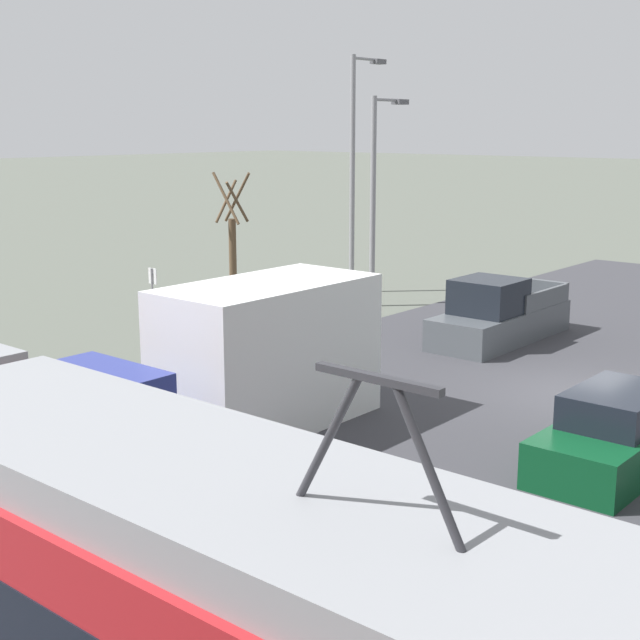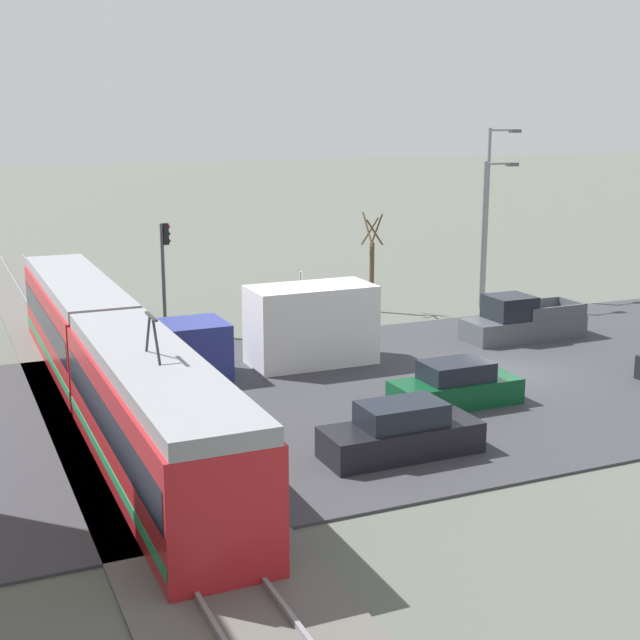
% 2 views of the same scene
% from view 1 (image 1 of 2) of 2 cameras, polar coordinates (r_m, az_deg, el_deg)
% --- Properties ---
extents(ground_plane, '(320.00, 320.00, 0.00)m').
position_cam_1_polar(ground_plane, '(22.17, 16.13, -4.80)').
color(ground_plane, '#565B51').
extents(road_surface, '(17.52, 42.93, 0.08)m').
position_cam_1_polar(road_surface, '(22.16, 16.14, -4.70)').
color(road_surface, '#38383D').
rests_on(road_surface, ground).
extents(box_truck, '(2.42, 8.23, 3.08)m').
position_cam_1_polar(box_truck, '(18.14, -5.83, -3.22)').
color(box_truck, navy).
rests_on(box_truck, ground).
extents(pickup_truck, '(1.92, 5.43, 1.94)m').
position_cam_1_polar(pickup_truck, '(26.94, 11.36, 0.22)').
color(pickup_truck, '#4C5156').
rests_on(pickup_truck, ground).
extents(sedan_car_0, '(1.76, 4.37, 1.50)m').
position_cam_1_polar(sedan_car_0, '(17.65, 18.46, -6.98)').
color(sedan_car_0, '#0C4723').
rests_on(sedan_car_0, ground).
extents(street_tree, '(1.17, 0.97, 4.93)m').
position_cam_1_polar(street_tree, '(28.74, -5.60, 4.05)').
color(street_tree, brown).
rests_on(street_tree, ground).
extents(street_lamp_near_crossing, '(0.36, 1.95, 7.37)m').
position_cam_1_polar(street_lamp_near_crossing, '(31.76, 3.66, 8.58)').
color(street_lamp_near_crossing, gray).
rests_on(street_lamp_near_crossing, ground).
extents(street_lamp_mid_block, '(0.36, 1.95, 8.94)m').
position_cam_1_polar(street_lamp_mid_block, '(34.44, 2.28, 10.24)').
color(street_lamp_mid_block, gray).
rests_on(street_lamp_mid_block, ground).
extents(no_parking_sign, '(0.32, 0.08, 2.51)m').
position_cam_1_polar(no_parking_sign, '(25.13, -10.64, 1.03)').
color(no_parking_sign, gray).
rests_on(no_parking_sign, ground).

